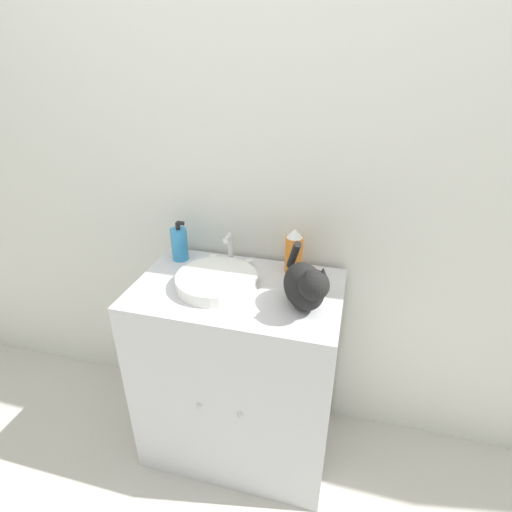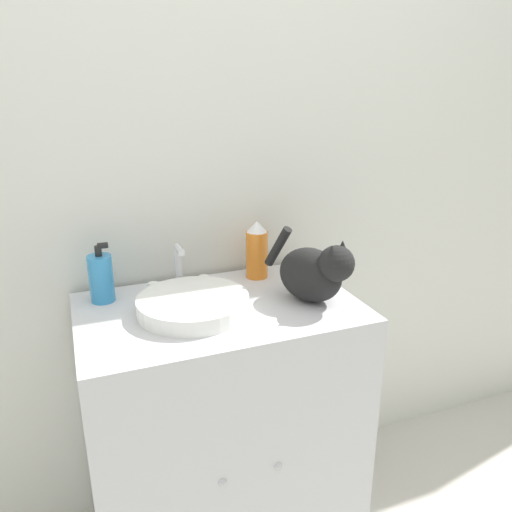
# 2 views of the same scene
# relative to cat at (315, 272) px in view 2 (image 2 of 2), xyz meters

# --- Properties ---
(wall_back) EXTENTS (6.00, 0.05, 2.50)m
(wall_back) POSITION_rel_cat_xyz_m (-0.27, 0.37, 0.28)
(wall_back) COLOR silver
(wall_back) RESTS_ON ground_plane
(vanity_cabinet) EXTENTS (0.82, 0.53, 0.88)m
(vanity_cabinet) POSITION_rel_cat_xyz_m (-0.27, 0.07, -0.53)
(vanity_cabinet) COLOR silver
(vanity_cabinet) RESTS_ON ground_plane
(sink_basin) EXTENTS (0.32, 0.32, 0.05)m
(sink_basin) POSITION_rel_cat_xyz_m (-0.36, 0.06, -0.07)
(sink_basin) COLOR white
(sink_basin) RESTS_ON vanity_cabinet
(faucet) EXTENTS (0.20, 0.08, 0.15)m
(faucet) POSITION_rel_cat_xyz_m (-0.36, 0.23, -0.03)
(faucet) COLOR silver
(faucet) RESTS_ON vanity_cabinet
(cat) EXTENTS (0.22, 0.30, 0.21)m
(cat) POSITION_rel_cat_xyz_m (0.00, 0.00, 0.00)
(cat) COLOR black
(cat) RESTS_ON vanity_cabinet
(soap_bottle) EXTENTS (0.07, 0.07, 0.18)m
(soap_bottle) POSITION_rel_cat_xyz_m (-0.59, 0.23, -0.02)
(soap_bottle) COLOR #338CCC
(soap_bottle) RESTS_ON vanity_cabinet
(spray_bottle) EXTENTS (0.07, 0.07, 0.19)m
(spray_bottle) POSITION_rel_cat_xyz_m (-0.09, 0.25, -0.00)
(spray_bottle) COLOR orange
(spray_bottle) RESTS_ON vanity_cabinet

